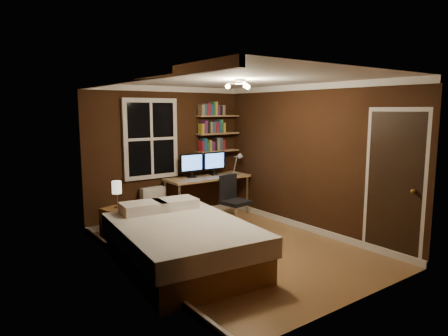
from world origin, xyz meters
TOP-DOWN VIEW (x-y plane):
  - floor at (0.00, 0.00)m, footprint 4.20×4.20m
  - wall_back at (0.00, 2.10)m, footprint 3.20×0.04m
  - wall_left at (-1.60, 0.00)m, footprint 0.04×4.20m
  - wall_right at (1.60, 0.00)m, footprint 0.04×4.20m
  - ceiling at (0.00, 0.00)m, footprint 3.20×4.20m
  - window at (-0.35, 2.06)m, footprint 1.06×0.06m
  - door at (1.59, -1.55)m, footprint 0.03×0.82m
  - door_knob at (1.55, -1.85)m, footprint 0.06×0.06m
  - ceiling_fixture at (0.00, -0.10)m, footprint 0.44×0.44m
  - bookshelf_lower at (1.08, 1.98)m, footprint 0.92×0.22m
  - books_row_lower at (1.08, 1.98)m, footprint 0.54×0.16m
  - bookshelf_middle at (1.08, 1.98)m, footprint 0.92×0.22m
  - books_row_middle at (1.08, 1.98)m, footprint 0.54×0.16m
  - bookshelf_upper at (1.08, 1.98)m, footprint 0.92×0.22m
  - books_row_upper at (1.08, 1.98)m, footprint 0.54×0.16m
  - bed at (-1.00, -0.13)m, footprint 1.79×2.34m
  - nightstand at (-1.27, 1.42)m, footprint 0.51×0.51m
  - bedside_lamp at (-1.27, 1.42)m, footprint 0.15×0.15m
  - radiator at (-0.38, 1.98)m, footprint 0.45×0.16m
  - desk at (0.68, 1.77)m, footprint 1.67×0.63m
  - monitor_left at (0.38, 1.85)m, footprint 0.49×0.12m
  - monitor_right at (0.90, 1.85)m, footprint 0.49×0.12m
  - desk_lamp at (1.37, 1.70)m, footprint 0.14×0.32m
  - office_chair at (0.64, 0.88)m, footprint 0.52×0.52m

SIDE VIEW (x-z plane):
  - floor at x=0.00m, z-range 0.00..0.00m
  - nightstand at x=-1.27m, z-range 0.00..0.53m
  - bed at x=-1.00m, z-range -0.05..0.69m
  - radiator at x=-0.38m, z-range 0.00..0.67m
  - office_chair at x=0.64m, z-range -0.12..0.82m
  - desk at x=0.68m, z-range 0.34..1.13m
  - bedside_lamp at x=-1.27m, z-range 0.53..0.96m
  - door_knob at x=1.55m, z-range 0.97..1.03m
  - desk_lamp at x=1.37m, z-range 0.79..1.23m
  - monitor_left at x=0.38m, z-range 0.79..1.25m
  - monitor_right at x=0.90m, z-range 0.79..1.25m
  - door at x=1.59m, z-range 0.00..2.05m
  - wall_back at x=0.00m, z-range 0.00..2.50m
  - wall_left at x=-1.60m, z-range 0.00..2.50m
  - wall_right at x=1.60m, z-range 0.00..2.50m
  - bookshelf_lower at x=1.08m, z-range 1.24..1.26m
  - books_row_lower at x=1.08m, z-range 1.26..1.49m
  - window at x=-0.35m, z-range 0.82..2.28m
  - bookshelf_middle at x=1.08m, z-range 1.59..1.61m
  - books_row_middle at x=1.08m, z-range 1.61..1.84m
  - bookshelf_upper at x=1.08m, z-range 1.94..1.96m
  - books_row_upper at x=1.08m, z-range 1.96..2.20m
  - ceiling_fixture at x=0.00m, z-range 2.31..2.49m
  - ceiling at x=0.00m, z-range 2.49..2.51m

